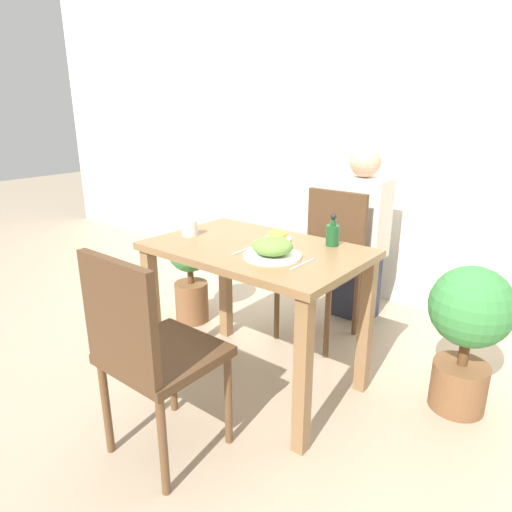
{
  "coord_description": "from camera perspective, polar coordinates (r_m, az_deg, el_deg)",
  "views": [
    {
      "loc": [
        1.33,
        -1.66,
        1.42
      ],
      "look_at": [
        0.0,
        0.0,
        0.71
      ],
      "focal_mm": 32.0,
      "sensor_mm": 36.0,
      "label": 1
    }
  ],
  "objects": [
    {
      "name": "person_figure",
      "position": [
        3.13,
        12.83,
        2.46
      ],
      "size": [
        0.34,
        0.22,
        1.17
      ],
      "color": "#2D3347",
      "rests_on": "ground_plane"
    },
    {
      "name": "chair_far",
      "position": [
        2.86,
        8.69,
        -0.02
      ],
      "size": [
        0.42,
        0.42,
        0.91
      ],
      "color": "#4C331E",
      "rests_on": "ground_plane"
    },
    {
      "name": "potted_plant_right",
      "position": [
        2.35,
        25.0,
        -7.91
      ],
      "size": [
        0.38,
        0.38,
        0.73
      ],
      "color": "brown",
      "rests_on": "ground_plane"
    },
    {
      "name": "ground_plane",
      "position": [
        2.56,
        -0.0,
        -15.27
      ],
      "size": [
        16.0,
        16.0,
        0.0
      ],
      "primitive_type": "plane",
      "color": "tan"
    },
    {
      "name": "sauce_bottle",
      "position": [
        2.25,
        9.56,
        2.79
      ],
      "size": [
        0.06,
        0.06,
        0.16
      ],
      "color": "#194C23",
      "rests_on": "dining_table"
    },
    {
      "name": "drink_cup",
      "position": [
        2.43,
        -8.31,
        3.5
      ],
      "size": [
        0.08,
        0.08,
        0.08
      ],
      "color": "silver",
      "rests_on": "dining_table"
    },
    {
      "name": "wall_back",
      "position": [
        3.42,
        16.46,
        15.77
      ],
      "size": [
        8.0,
        0.05,
        2.6
      ],
      "color": "beige",
      "rests_on": "ground_plane"
    },
    {
      "name": "side_plate",
      "position": [
        2.32,
        2.71,
        2.51
      ],
      "size": [
        0.14,
        0.14,
        0.05
      ],
      "color": "white",
      "rests_on": "dining_table"
    },
    {
      "name": "food_plate",
      "position": [
        2.06,
        2.07,
        0.95
      ],
      "size": [
        0.27,
        0.27,
        0.09
      ],
      "color": "white",
      "rests_on": "dining_table"
    },
    {
      "name": "fork_utensil",
      "position": [
        2.16,
        -1.39,
        0.79
      ],
      "size": [
        0.01,
        0.17,
        0.0
      ],
      "rotation": [
        0.0,
        0.0,
        1.55
      ],
      "color": "silver",
      "rests_on": "dining_table"
    },
    {
      "name": "chair_near",
      "position": [
        1.85,
        -13.38,
        -11.08
      ],
      "size": [
        0.42,
        0.42,
        0.91
      ],
      "rotation": [
        0.0,
        0.0,
        3.14
      ],
      "color": "#4C331E",
      "rests_on": "ground_plane"
    },
    {
      "name": "dining_table",
      "position": [
        2.27,
        -0.0,
        -1.88
      ],
      "size": [
        1.05,
        0.67,
        0.76
      ],
      "color": "olive",
      "rests_on": "ground_plane"
    },
    {
      "name": "potted_plant_left",
      "position": [
        3.07,
        -8.22,
        -1.72
      ],
      "size": [
        0.29,
        0.29,
        0.65
      ],
      "color": "brown",
      "rests_on": "ground_plane"
    },
    {
      "name": "spoon_utensil",
      "position": [
        1.98,
        5.82,
        -1.01
      ],
      "size": [
        0.01,
        0.18,
        0.0
      ],
      "rotation": [
        0.0,
        0.0,
        1.56
      ],
      "color": "silver",
      "rests_on": "dining_table"
    }
  ]
}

